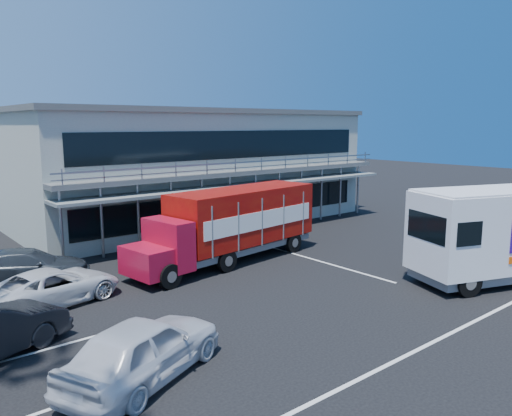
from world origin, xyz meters
TOP-DOWN VIEW (x-y plane):
  - ground at (0.00, 0.00)m, footprint 120.00×120.00m
  - building at (3.00, 14.94)m, footprint 22.40×12.00m
  - red_truck at (-1.11, 4.91)m, footprint 10.25×3.66m
  - white_van at (5.73, -4.50)m, footprint 8.27×5.20m
  - parked_car_a at (-9.50, -2.52)m, footprint 5.19×3.70m
  - parked_car_c at (-9.50, 4.40)m, footprint 5.10×3.16m
  - parked_car_d at (-9.50, 7.60)m, footprint 5.15×3.64m

SIDE VIEW (x-z plane):
  - ground at x=0.00m, z-range 0.00..0.00m
  - parked_car_c at x=-9.50m, z-range 0.00..1.32m
  - parked_car_d at x=-9.50m, z-range 0.00..1.39m
  - parked_car_a at x=-9.50m, z-range 0.00..1.64m
  - red_truck at x=-1.11m, z-range 0.17..3.54m
  - white_van at x=5.73m, z-range 0.12..3.94m
  - building at x=3.00m, z-range 0.01..7.31m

